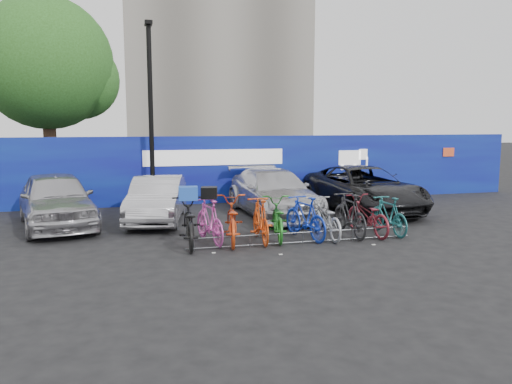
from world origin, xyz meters
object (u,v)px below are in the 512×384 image
object	(u,v)px
car_2	(273,192)
bike_5	(305,217)
tree	(52,67)
bike_7	(350,215)
lamppost	(151,110)
bike_6	(325,219)
bike_3	(261,220)
bike_9	(388,215)
bike_rack	(303,237)
car_3	(363,189)
bike_0	(189,223)
bike_8	(367,216)
bike_4	(277,219)
car_1	(157,199)
car_0	(56,199)
bike_1	(209,221)
bike_2	(231,220)

from	to	relation	value
car_2	bike_5	world-z (taller)	car_2
tree	bike_5	bearing A→B (deg)	-55.50
car_2	bike_7	distance (m)	3.51
lamppost	bike_6	world-z (taller)	lamppost
bike_3	bike_9	bearing A→B (deg)	-176.68
bike_rack	car_3	world-z (taller)	car_3
bike_0	bike_8	world-z (taller)	bike_0
bike_4	bike_8	distance (m)	2.38
car_3	bike_0	bearing A→B (deg)	-154.48
car_2	car_3	distance (m)	3.07
lamppost	bike_7	bearing A→B (deg)	-49.93
car_1	bike_7	distance (m)	5.60
tree	car_0	size ratio (longest dim) A/B	1.73
bike_0	bike_1	distance (m)	0.55
lamppost	car_3	bearing A→B (deg)	-18.16
tree	bike_4	xyz separation A→B (m)	(6.33, -10.03, -4.56)
car_3	bike_0	size ratio (longest dim) A/B	2.51
lamppost	bike_7	world-z (taller)	lamppost
bike_7	car_2	bearing A→B (deg)	-73.08
car_0	bike_9	distance (m)	9.00
car_3	bike_0	xyz separation A→B (m)	(-6.11, -3.34, -0.18)
car_0	bike_3	size ratio (longest dim) A/B	2.51
bike_4	bike_8	world-z (taller)	bike_4
tree	bike_9	xyz separation A→B (m)	(9.26, -10.22, -4.57)
bike_5	bike_6	bearing A→B (deg)	167.67
bike_4	bike_6	world-z (taller)	bike_4
car_2	bike_9	distance (m)	4.00
bike_4	bike_9	world-z (taller)	bike_4
bike_6	bike_7	bearing A→B (deg)	-179.50
car_0	car_2	world-z (taller)	car_0
car_2	bike_0	world-z (taller)	car_2
bike_2	bike_9	size ratio (longest dim) A/B	1.26
tree	bike_0	distance (m)	11.88
car_0	bike_5	world-z (taller)	car_0
bike_3	bike_5	bearing A→B (deg)	-175.35
bike_rack	bike_1	xyz separation A→B (m)	(-2.14, 0.65, 0.38)
bike_1	lamppost	bearing A→B (deg)	-89.52
bike_9	bike_0	bearing A→B (deg)	-5.07
car_0	bike_3	bearing A→B (deg)	-44.96
bike_7	car_3	bearing A→B (deg)	-121.71
bike_rack	bike_7	bearing A→B (deg)	19.01
bike_8	bike_9	size ratio (longest dim) A/B	1.14
bike_5	bike_rack	bearing A→B (deg)	51.63
tree	bike_4	bearing A→B (deg)	-57.74
bike_rack	bike_7	xyz separation A→B (m)	(1.43, 0.49, 0.40)
bike_8	bike_1	bearing A→B (deg)	-7.62
bike_1	bike_2	distance (m)	0.53
car_3	bike_6	bearing A→B (deg)	-132.11
bike_3	bike_7	world-z (taller)	bike_7
bike_4	lamppost	bearing A→B (deg)	-51.35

